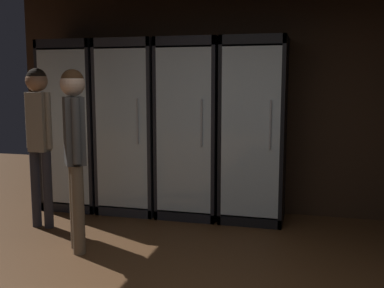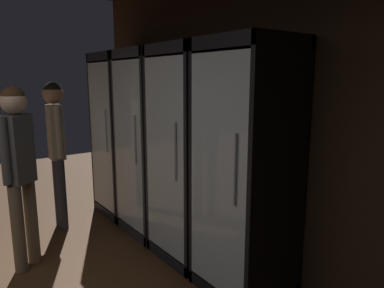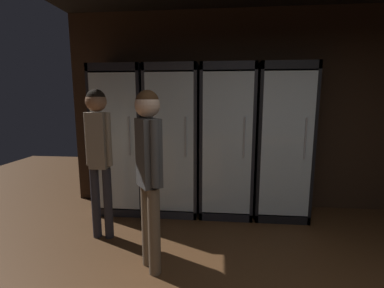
% 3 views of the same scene
% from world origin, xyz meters
% --- Properties ---
extents(wall_back, '(6.00, 0.06, 2.80)m').
position_xyz_m(wall_back, '(0.00, 3.03, 1.40)').
color(wall_back, '#382619').
rests_on(wall_back, ground).
extents(cooler_far_left, '(0.69, 0.63, 2.02)m').
position_xyz_m(cooler_far_left, '(-2.14, 2.72, 0.99)').
color(cooler_far_left, black).
rests_on(cooler_far_left, ground).
extents(cooler_left, '(0.69, 0.63, 2.02)m').
position_xyz_m(cooler_left, '(-1.42, 2.72, 0.99)').
color(cooler_left, '#2B2B30').
rests_on(cooler_left, ground).
extents(cooler_center, '(0.69, 0.63, 2.02)m').
position_xyz_m(cooler_center, '(-0.70, 2.72, 0.99)').
color(cooler_center, black).
rests_on(cooler_center, ground).
extents(cooler_right, '(0.69, 0.63, 2.02)m').
position_xyz_m(cooler_right, '(0.03, 2.72, 0.98)').
color(cooler_right, black).
rests_on(cooler_right, ground).
extents(shopper_near, '(0.30, 0.22, 1.68)m').
position_xyz_m(shopper_near, '(-2.11, 1.85, 1.08)').
color(shopper_near, '#2D2D38').
rests_on(shopper_near, ground).
extents(shopper_far, '(0.27, 0.30, 1.66)m').
position_xyz_m(shopper_far, '(-1.41, 1.33, 1.02)').
color(shopper_far, '#72604C').
rests_on(shopper_far, ground).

